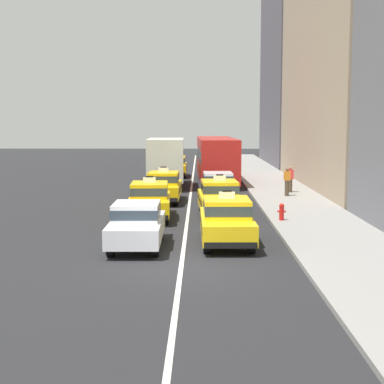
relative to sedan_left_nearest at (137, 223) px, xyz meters
The scene contains 15 objects.
ground_plane 3.36m from the sedan_left_nearest, 59.99° to the right, with size 160.00×160.00×0.00m, color #232326.
lane_stripe_left_right 17.28m from the sedan_left_nearest, 84.59° to the left, with size 0.14×80.00×0.01m, color silver.
sidewalk_curb 14.19m from the sedan_left_nearest, 59.32° to the left, with size 4.00×90.00×0.15m, color gray.
sedan_left_nearest is the anchor object (origin of this frame).
taxi_left_second 6.04m from the sedan_left_nearest, 90.66° to the left, with size 2.01×4.63×1.96m.
taxi_left_third 11.68m from the sedan_left_nearest, 88.93° to the left, with size 1.85×4.57×1.96m.
box_truck_left_fourth 19.22m from the sedan_left_nearest, 90.21° to the left, with size 2.43×7.01×3.27m.
taxi_left_fifth 26.70m from the sedan_left_nearest, 89.57° to the left, with size 1.86×4.57×1.96m.
taxi_right_nearest 3.20m from the sedan_left_nearest, 10.97° to the left, with size 1.89×4.59×1.96m.
taxi_right_second 7.63m from the sedan_left_nearest, 66.07° to the left, with size 2.02×4.64×1.96m.
sedan_right_third 12.82m from the sedan_left_nearest, 75.61° to the left, with size 1.90×4.36×1.58m.
bus_right_fourth 22.47m from the sedan_left_nearest, 81.36° to the left, with size 2.84×11.27×3.22m.
pedestrian_near_crosswalk 16.92m from the sedan_left_nearest, 63.18° to the left, with size 0.36×0.24×1.58m.
pedestrian_mid_block 15.11m from the sedan_left_nearest, 61.69° to the left, with size 0.36×0.24×1.62m.
fire_hydrant 7.54m from the sedan_left_nearest, 40.76° to the left, with size 0.36×0.22×0.73m.
Camera 1 is at (0.56, -17.20, 4.33)m, focal length 54.85 mm.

